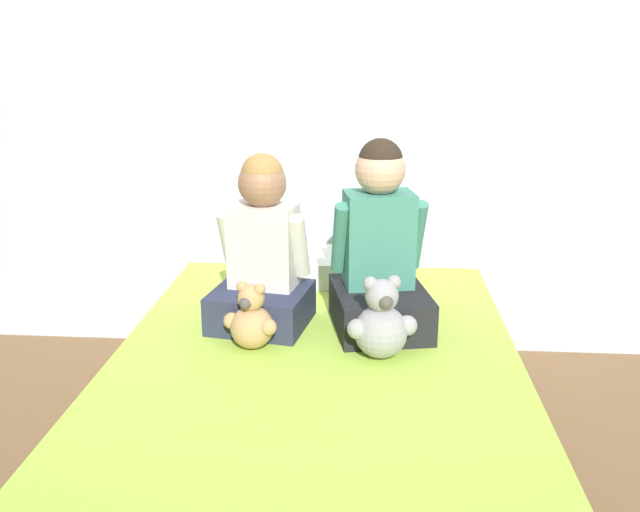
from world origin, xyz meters
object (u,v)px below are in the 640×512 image
child_on_left (262,255)px  teddy_bear_held_by_right_child (381,323)px  teddy_bear_held_by_left_child (252,321)px  pillow_at_headboard (330,267)px  bed (316,414)px  child_on_right (379,254)px

child_on_left → teddy_bear_held_by_right_child: (0.42, -0.26, -0.14)m
teddy_bear_held_by_left_child → teddy_bear_held_by_right_child: (0.43, -0.03, 0.02)m
child_on_left → teddy_bear_held_by_left_child: (-0.01, -0.22, -0.16)m
teddy_bear_held_by_left_child → pillow_at_headboard: bearing=91.6°
pillow_at_headboard → teddy_bear_held_by_right_child: bearing=-74.3°
child_on_left → bed: bearing=-40.7°
bed → child_on_left: size_ratio=3.06×
bed → child_on_right: size_ratio=2.81×
bed → child_on_left: bearing=129.2°
child_on_right → teddy_bear_held_by_right_child: (0.01, -0.26, -0.15)m
child_on_left → child_on_right: child_on_right is taller
child_on_left → teddy_bear_held_by_left_child: size_ratio=2.67×
child_on_right → teddy_bear_held_by_right_child: size_ratio=2.43×
child_on_right → bed: bearing=-138.8°
teddy_bear_held_by_left_child → pillow_at_headboard: (0.22, 0.71, -0.04)m
teddy_bear_held_by_right_child → teddy_bear_held_by_left_child: bearing=161.5°
child_on_right → teddy_bear_held_by_left_child: size_ratio=2.90×
child_on_left → teddy_bear_held_by_right_child: bearing=-21.3°
bed → teddy_bear_held_by_left_child: bearing=170.7°
teddy_bear_held_by_left_child → teddy_bear_held_by_right_child: size_ratio=0.84×
teddy_bear_held_by_left_child → child_on_right: bearing=47.0°
child_on_right → pillow_at_headboard: (-0.20, 0.49, -0.21)m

